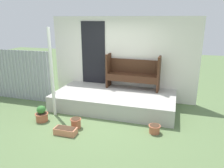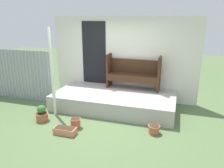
% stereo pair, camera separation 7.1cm
% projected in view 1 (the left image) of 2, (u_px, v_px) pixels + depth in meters
% --- Properties ---
extents(ground_plane, '(24.00, 24.00, 0.00)m').
position_uv_depth(ground_plane, '(99.00, 119.00, 5.74)').
color(ground_plane, '#5B7547').
extents(porch_slab, '(3.47, 1.72, 0.44)m').
position_uv_depth(porch_slab, '(114.00, 100.00, 6.42)').
color(porch_slab, '#B2AFA8').
rests_on(porch_slab, ground_plane).
extents(house_wall, '(4.67, 0.08, 2.60)m').
position_uv_depth(house_wall, '(121.00, 59.00, 6.93)').
color(house_wall, white).
rests_on(house_wall, ground_plane).
extents(fence_corrugated, '(3.12, 0.05, 1.60)m').
position_uv_depth(fence_corrugated, '(8.00, 74.00, 7.06)').
color(fence_corrugated, '#9EA3A8').
rests_on(fence_corrugated, ground_plane).
extents(support_post, '(0.08, 0.08, 2.33)m').
position_uv_depth(support_post, '(52.00, 73.00, 5.65)').
color(support_post, white).
rests_on(support_post, ground_plane).
extents(bench, '(1.64, 0.46, 1.04)m').
position_uv_depth(bench, '(133.00, 72.00, 6.66)').
color(bench, '#422616').
rests_on(bench, porch_slab).
extents(flower_pot_left, '(0.34, 0.34, 0.42)m').
position_uv_depth(flower_pot_left, '(42.00, 114.00, 5.57)').
color(flower_pot_left, '#B26042').
rests_on(flower_pot_left, ground_plane).
extents(flower_pot_middle, '(0.27, 0.27, 0.24)m').
position_uv_depth(flower_pot_middle, '(76.00, 123.00, 5.24)').
color(flower_pot_middle, '#B26042').
rests_on(flower_pot_middle, ground_plane).
extents(flower_pot_right, '(0.28, 0.28, 0.20)m').
position_uv_depth(flower_pot_right, '(154.00, 129.00, 5.00)').
color(flower_pot_right, '#B26042').
rests_on(flower_pot_right, ground_plane).
extents(planter_box_rect, '(0.51, 0.24, 0.16)m').
position_uv_depth(planter_box_rect, '(66.00, 131.00, 4.96)').
color(planter_box_rect, tan).
rests_on(planter_box_rect, ground_plane).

